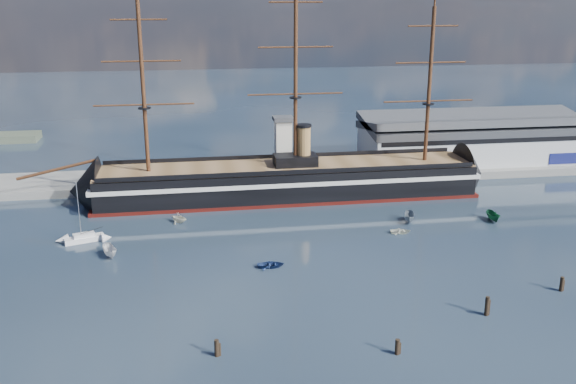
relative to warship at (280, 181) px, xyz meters
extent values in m
plane|color=#14212E|center=(-0.19, -20.00, -4.04)|extent=(600.00, 600.00, 0.00)
cube|color=slate|center=(9.81, 16.00, -4.04)|extent=(180.00, 18.00, 2.00)
cube|color=#B7BABC|center=(57.81, 20.00, 2.96)|extent=(62.00, 20.00, 10.00)
cube|color=#3F4247|center=(57.81, 20.00, 8.56)|extent=(63.00, 21.00, 2.00)
cube|color=silver|center=(2.81, 13.00, 4.96)|extent=(4.00, 4.00, 14.00)
cube|color=#3F4247|center=(2.81, 13.00, 12.46)|extent=(5.00, 5.00, 1.00)
cube|color=black|center=(1.73, 0.00, -0.04)|extent=(88.09, 16.52, 7.00)
cube|color=silver|center=(1.73, 0.00, 1.16)|extent=(90.09, 16.77, 1.00)
cube|color=#420E0B|center=(1.73, 0.00, -3.69)|extent=(90.09, 16.73, 0.90)
cone|color=black|center=(-44.77, 0.00, -0.34)|extent=(14.09, 15.76, 15.68)
cone|color=black|center=(48.23, 0.00, -0.34)|extent=(11.09, 15.74, 15.68)
cube|color=brown|center=(1.73, 0.00, 3.56)|extent=(88.09, 15.24, 0.40)
cube|color=black|center=(3.73, 0.00, 4.96)|extent=(10.04, 6.06, 2.50)
cylinder|color=#A37A44|center=(5.73, 0.00, 8.46)|extent=(3.20, 3.20, 9.00)
cylinder|color=#381E0F|center=(-50.27, 0.00, 4.96)|extent=(17.76, 0.81, 4.43)
cylinder|color=#381E0F|center=(-30.27, 0.00, 22.76)|extent=(0.90, 0.90, 38.00)
cylinder|color=#381E0F|center=(3.73, 0.00, 24.76)|extent=(0.90, 0.90, 42.00)
cylinder|color=#381E0F|center=(35.73, 0.00, 21.76)|extent=(0.90, 0.90, 36.00)
cube|color=silver|center=(-41.98, -22.51, -3.53)|extent=(7.90, 4.54, 1.01)
cube|color=silver|center=(-41.98, -22.51, -2.72)|extent=(4.35, 2.83, 0.81)
cylinder|color=#B2B2B7|center=(-42.48, -22.51, 2.53)|extent=(0.16, 0.16, 11.12)
imported|color=silver|center=(-36.12, -31.30, -4.04)|extent=(6.89, 4.30, 2.59)
imported|color=navy|center=(-7.44, -40.49, -4.04)|extent=(1.23, 3.00, 1.39)
imported|color=slate|center=(24.70, -21.68, -4.04)|extent=(6.88, 4.36, 2.59)
imported|color=beige|center=(-23.71, -14.19, -4.04)|extent=(6.44, 6.73, 2.39)
imported|color=white|center=(20.79, -27.69, -4.04)|extent=(1.34, 2.67, 1.19)
imported|color=#144D2F|center=(42.65, -23.77, -4.04)|extent=(6.17, 2.51, 2.43)
cylinder|color=black|center=(-18.40, -68.47, -4.04)|extent=(0.64, 0.64, 3.12)
cylinder|color=black|center=(5.56, -71.77, -4.04)|extent=(0.64, 0.64, 2.93)
cylinder|color=black|center=(22.33, -63.29, -4.04)|extent=(0.64, 0.64, 3.76)
cylinder|color=black|center=(38.09, -57.40, -4.04)|extent=(0.64, 0.64, 3.20)
camera|label=1|loc=(-20.73, -144.52, 42.19)|focal=40.00mm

